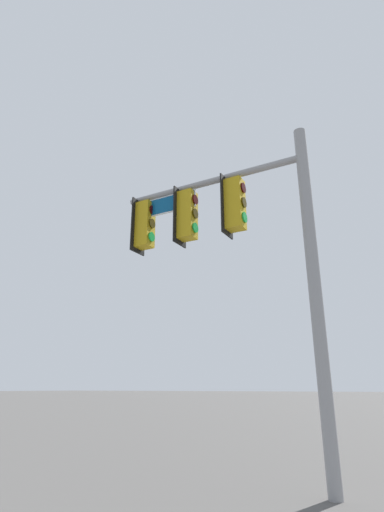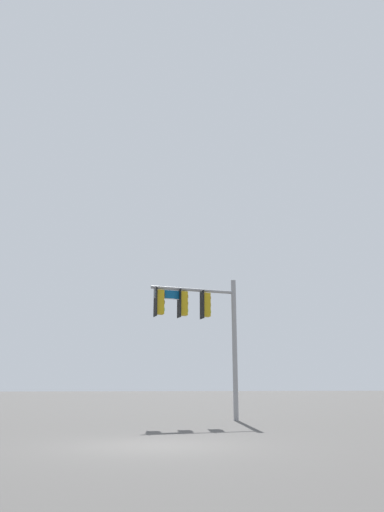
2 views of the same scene
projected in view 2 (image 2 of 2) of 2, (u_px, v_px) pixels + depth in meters
The scene contains 2 objects.
ground_plane at pixel (155, 446), 12.68m from camera, with size 400.00×400.00×0.00m, color #514F4C.
signal_pole_near at pixel (202, 318), 22.99m from camera, with size 4.20×0.60×6.43m.
Camera 2 is at (3.29, 13.12, 1.43)m, focal length 35.00 mm.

